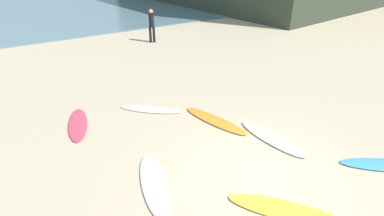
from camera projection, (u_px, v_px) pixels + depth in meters
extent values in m
plane|color=#C6B28E|center=(262.00, 179.00, 7.17)|extent=(120.00, 120.00, 0.00)
ellipsoid|color=yellow|center=(285.00, 210.00, 6.27)|extent=(1.88, 2.19, 0.07)
ellipsoid|color=white|center=(154.00, 184.00, 6.98)|extent=(1.22, 2.33, 0.07)
ellipsoid|color=silver|center=(272.00, 138.00, 8.64)|extent=(0.69, 2.30, 0.09)
ellipsoid|color=orange|center=(215.00, 120.00, 9.52)|extent=(1.01, 2.43, 0.08)
ellipsoid|color=#EEE2C4|center=(151.00, 109.00, 10.22)|extent=(1.84, 1.79, 0.06)
ellipsoid|color=#DA425D|center=(78.00, 124.00, 9.33)|extent=(1.07, 2.13, 0.07)
cylinder|color=black|center=(154.00, 35.00, 17.43)|extent=(0.14, 0.14, 0.86)
cylinder|color=black|center=(150.00, 35.00, 17.40)|extent=(0.14, 0.14, 0.86)
cylinder|color=black|center=(151.00, 20.00, 17.05)|extent=(0.37, 0.37, 0.72)
sphere|color=tan|center=(151.00, 11.00, 16.83)|extent=(0.23, 0.23, 0.23)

